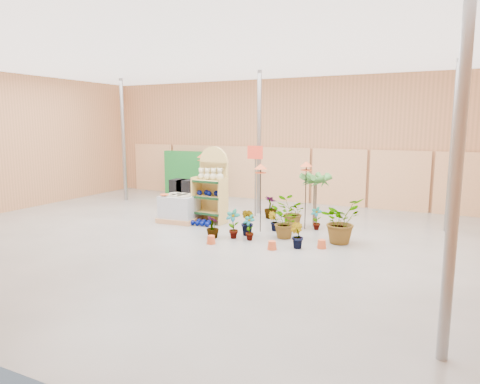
{
  "coord_description": "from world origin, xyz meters",
  "views": [
    {
      "loc": [
        5.4,
        -8.98,
        2.87
      ],
      "look_at": [
        0.3,
        1.5,
        1.0
      ],
      "focal_mm": 32.0,
      "sensor_mm": 36.0,
      "label": 1
    }
  ],
  "objects_px": {
    "display_shelf": "(212,188)",
    "bird_table_front": "(261,169)",
    "potted_plant_2": "(285,222)",
    "pallet_stack": "(179,208)"
  },
  "relations": [
    {
      "from": "pallet_stack",
      "to": "bird_table_front",
      "type": "height_order",
      "value": "bird_table_front"
    },
    {
      "from": "bird_table_front",
      "to": "display_shelf",
      "type": "bearing_deg",
      "value": 164.77
    },
    {
      "from": "potted_plant_2",
      "to": "bird_table_front",
      "type": "bearing_deg",
      "value": 156.3
    },
    {
      "from": "display_shelf",
      "to": "potted_plant_2",
      "type": "xyz_separation_m",
      "value": [
        2.56,
        -0.84,
        -0.6
      ]
    },
    {
      "from": "display_shelf",
      "to": "bird_table_front",
      "type": "height_order",
      "value": "display_shelf"
    },
    {
      "from": "display_shelf",
      "to": "pallet_stack",
      "type": "relative_size",
      "value": 1.91
    },
    {
      "from": "bird_table_front",
      "to": "potted_plant_2",
      "type": "xyz_separation_m",
      "value": [
        0.83,
        -0.36,
        -1.28
      ]
    },
    {
      "from": "pallet_stack",
      "to": "potted_plant_2",
      "type": "relative_size",
      "value": 1.39
    },
    {
      "from": "bird_table_front",
      "to": "potted_plant_2",
      "type": "bearing_deg",
      "value": -23.7
    },
    {
      "from": "pallet_stack",
      "to": "bird_table_front",
      "type": "bearing_deg",
      "value": -4.91
    }
  ]
}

